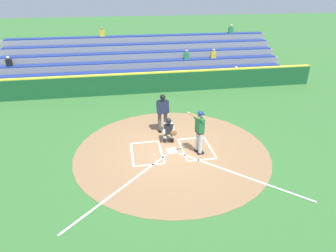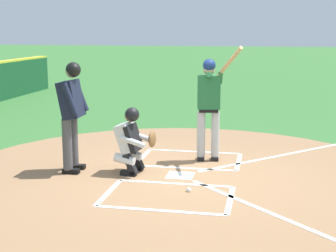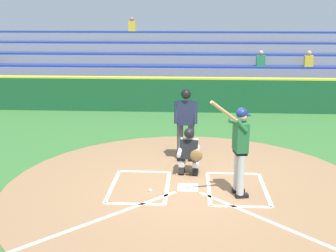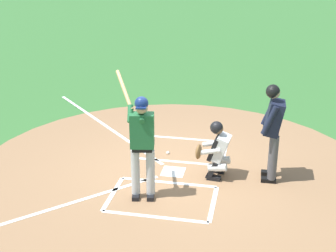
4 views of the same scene
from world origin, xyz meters
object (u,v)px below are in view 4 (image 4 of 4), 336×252
(baseball, at_px, (168,153))
(plate_umpire, at_px, (273,126))
(catcher, at_px, (216,149))
(batter, at_px, (142,140))

(baseball, bearing_deg, plate_umpire, -108.43)
(catcher, distance_m, plate_umpire, 1.12)
(batter, relative_size, baseball, 28.76)
(catcher, distance_m, baseball, 1.47)
(batter, xyz_separation_m, plate_umpire, (1.13, -2.18, -0.02))
(batter, height_order, catcher, batter)
(baseball, bearing_deg, batter, 177.40)
(catcher, relative_size, baseball, 15.27)
(batter, relative_size, plate_umpire, 1.14)
(catcher, height_order, plate_umpire, plate_umpire)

